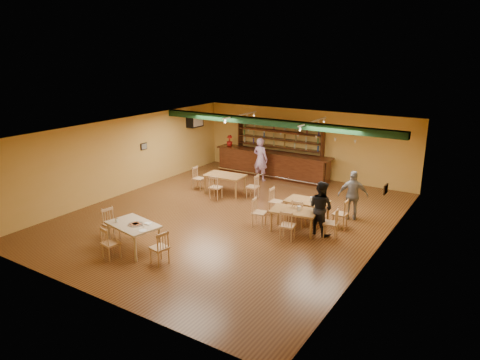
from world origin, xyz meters
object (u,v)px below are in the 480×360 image
Objects in this scene: near_table at (134,237)px; patron_bar at (260,159)px; dining_table_b at (307,210)px; patron_right_a at (321,208)px; bar_counter at (272,164)px; dining_table_d at (294,221)px; dining_table_a at (225,184)px.

patron_bar is at bearing 104.13° from near_table.
dining_table_b is 1.24m from patron_right_a.
patron_right_a reaches higher than near_table.
patron_bar reaches higher than dining_table_b.
patron_bar reaches higher than bar_counter.
patron_bar is at bearing 120.83° from dining_table_d.
dining_table_d reaches higher than dining_table_b.
bar_counter is 6.29m from dining_table_d.
dining_table_a is 0.82× the size of patron_bar.
dining_table_b is 0.94× the size of near_table.
dining_table_a is 2.45m from patron_bar.
bar_counter is 6.55m from patron_right_a.
dining_table_d is (0.04, -1.08, 0.01)m from dining_table_b.
patron_bar reaches higher than patron_right_a.
patron_bar is (-0.47, 8.02, 0.54)m from near_table.
near_table is at bearing -87.81° from dining_table_a.
bar_counter is 5.42m from dining_table_b.
dining_table_b is 1.08m from dining_table_d.
bar_counter is at bearing 129.09° from dining_table_b.
dining_table_d is (3.98, -1.98, -0.03)m from dining_table_a.
patron_bar is (-3.68, 3.27, 0.59)m from dining_table_b.
bar_counter is 3.24× the size of patron_right_a.
near_table reaches higher than dining_table_b.
dining_table_b is at bearing 82.28° from dining_table_d.
patron_bar is (-3.72, 4.35, 0.59)m from dining_table_d.
patron_right_a reaches higher than dining_table_a.
near_table reaches higher than dining_table_a.
bar_counter reaches higher than dining_table_a.
bar_counter is 3.87× the size of dining_table_d.
dining_table_b is at bearing 141.73° from patron_bar.
bar_counter is 3.57× the size of dining_table_a.
dining_table_a is at bearing 165.35° from dining_table_b.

